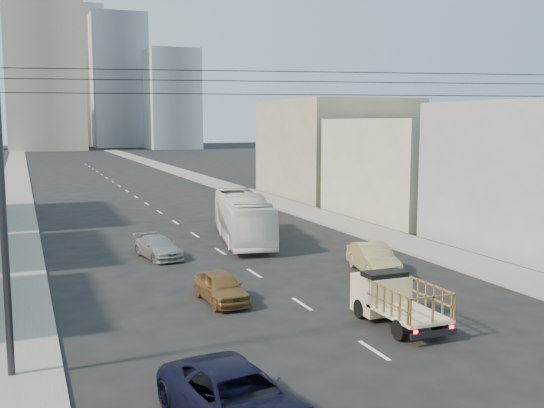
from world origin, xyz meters
TOP-DOWN VIEW (x-y plane):
  - ground at (0.00, 0.00)m, footprint 420.00×420.00m
  - sidewalk_left at (-11.75, 70.00)m, footprint 3.50×180.00m
  - sidewalk_right at (11.75, 70.00)m, footprint 3.50×180.00m
  - lane_dashes at (0.00, 53.00)m, footprint 0.15×104.00m
  - flatbed_pickup at (2.22, 4.16)m, footprint 1.95×4.41m
  - navy_pickup at (-6.11, -1.55)m, footprint 3.37×5.83m
  - city_bus at (2.36, 22.64)m, footprint 4.72×11.47m
  - sedan_brown at (-3.13, 9.59)m, footprint 1.76×3.98m
  - sedan_tan at (5.78, 11.86)m, footprint 2.41×4.72m
  - sedan_grey at (-3.85, 19.54)m, footprint 2.48×4.50m
  - streetlamp_left at (-11.39, 4.00)m, footprint 2.36×0.25m
  - overhead_wires at (0.00, 1.50)m, footprint 23.01×5.02m
  - bldg_right_near at (19.00, 14.00)m, footprint 10.00×12.00m
  - bldg_right_mid at (19.50, 28.00)m, footprint 11.00×14.00m
  - bldg_right_far at (20.00, 44.00)m, footprint 12.00×16.00m
  - high_rise_tower at (-4.00, 170.00)m, footprint 20.00×20.00m
  - midrise_ne at (18.00, 185.00)m, footprint 16.00×16.00m
  - midrise_back at (6.00, 200.00)m, footprint 18.00×18.00m
  - midrise_east at (30.00, 165.00)m, footprint 14.00×14.00m

SIDE VIEW (x-z plane):
  - ground at x=0.00m, z-range 0.00..0.00m
  - lane_dashes at x=0.00m, z-range 0.00..0.01m
  - sidewalk_left at x=-11.75m, z-range 0.00..0.12m
  - sidewalk_right at x=11.75m, z-range 0.00..0.12m
  - sedan_grey at x=-3.85m, z-range 0.00..1.23m
  - sedan_brown at x=-3.13m, z-range 0.00..1.33m
  - sedan_tan at x=5.78m, z-range 0.00..1.48m
  - navy_pickup at x=-6.11m, z-range 0.00..1.53m
  - flatbed_pickup at x=2.22m, z-range 0.14..2.04m
  - city_bus at x=2.36m, z-range 0.00..3.11m
  - bldg_right_mid at x=19.50m, z-range 0.00..8.00m
  - bldg_right_near at x=19.00m, z-range 0.00..9.00m
  - bldg_right_far at x=20.00m, z-range 0.00..10.00m
  - streetlamp_left at x=-11.39m, z-range 0.44..12.44m
  - overhead_wires at x=0.00m, z-range 8.60..9.33m
  - midrise_east at x=30.00m, z-range 0.00..28.00m
  - midrise_ne at x=18.00m, z-range 0.00..40.00m
  - midrise_back at x=6.00m, z-range 0.00..44.00m
  - high_rise_tower at x=-4.00m, z-range 0.00..60.00m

